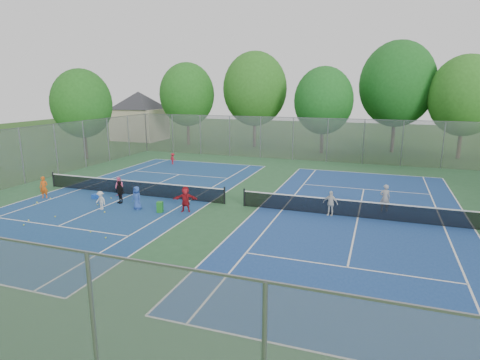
% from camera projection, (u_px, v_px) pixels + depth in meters
% --- Properties ---
extents(ground, '(120.00, 120.00, 0.00)m').
position_uv_depth(ground, '(234.00, 205.00, 23.54)').
color(ground, '#224917').
rests_on(ground, ground).
extents(court_pad, '(32.00, 32.00, 0.01)m').
position_uv_depth(court_pad, '(234.00, 205.00, 23.54)').
color(court_pad, '#2A5A33').
rests_on(court_pad, ground).
extents(court_left, '(10.97, 23.77, 0.01)m').
position_uv_depth(court_left, '(133.00, 195.00, 25.81)').
color(court_left, navy).
rests_on(court_left, court_pad).
extents(court_right, '(10.97, 23.77, 0.01)m').
position_uv_depth(court_right, '(358.00, 217.00, 21.26)').
color(court_right, navy).
rests_on(court_right, court_pad).
extents(net_left, '(12.87, 0.10, 0.91)m').
position_uv_depth(net_left, '(132.00, 188.00, 25.71)').
color(net_left, black).
rests_on(net_left, ground).
extents(net_right, '(12.87, 0.10, 0.91)m').
position_uv_depth(net_right, '(358.00, 210.00, 21.16)').
color(net_right, black).
rests_on(net_right, ground).
extents(fence_north, '(32.00, 0.10, 4.00)m').
position_uv_depth(fence_north, '(293.00, 139.00, 37.78)').
color(fence_north, gray).
rests_on(fence_north, ground).
extents(fence_west, '(0.10, 32.00, 4.00)m').
position_uv_depth(fence_west, '(22.00, 156.00, 28.27)').
color(fence_west, gray).
rests_on(fence_west, ground).
extents(house, '(11.03, 11.03, 7.30)m').
position_uv_depth(house, '(139.00, 107.00, 51.76)').
color(house, '#B7A88C').
rests_on(house, ground).
extents(tree_nw, '(6.40, 6.40, 9.58)m').
position_uv_depth(tree_nw, '(187.00, 95.00, 46.95)').
color(tree_nw, '#443326').
rests_on(tree_nw, ground).
extents(tree_nl, '(7.20, 7.20, 10.69)m').
position_uv_depth(tree_nl, '(255.00, 89.00, 45.12)').
color(tree_nl, '#443326').
rests_on(tree_nl, ground).
extents(tree_nc, '(6.00, 6.00, 8.85)m').
position_uv_depth(tree_nc, '(323.00, 101.00, 40.95)').
color(tree_nc, '#443326').
rests_on(tree_nc, ground).
extents(tree_nr, '(7.60, 7.60, 11.42)m').
position_uv_depth(tree_nr, '(397.00, 84.00, 41.06)').
color(tree_nr, '#443326').
rests_on(tree_nr, ground).
extents(tree_ne, '(6.60, 6.60, 9.77)m').
position_uv_depth(tree_ne, '(465.00, 96.00, 37.52)').
color(tree_ne, '#443326').
rests_on(tree_ne, ground).
extents(tree_side_w, '(5.60, 5.60, 8.47)m').
position_uv_depth(tree_side_w, '(82.00, 104.00, 37.70)').
color(tree_side_w, '#443326').
rests_on(tree_side_w, ground).
extents(ball_crate, '(0.37, 0.37, 0.28)m').
position_uv_depth(ball_crate, '(95.00, 196.00, 24.90)').
color(ball_crate, blue).
rests_on(ball_crate, ground).
extents(ball_hopper, '(0.38, 0.38, 0.61)m').
position_uv_depth(ball_hopper, '(160.00, 207.00, 22.10)').
color(ball_hopper, '#238025').
rests_on(ball_hopper, ground).
extents(student_a, '(0.59, 0.48, 1.38)m').
position_uv_depth(student_a, '(44.00, 187.00, 24.87)').
color(student_a, '#CE5113').
rests_on(student_a, ground).
extents(student_b, '(0.65, 0.53, 1.24)m').
position_uv_depth(student_b, '(119.00, 187.00, 25.29)').
color(student_b, '#E85A86').
rests_on(student_b, ground).
extents(student_c, '(0.76, 0.53, 1.08)m').
position_uv_depth(student_c, '(101.00, 201.00, 22.55)').
color(student_c, silver).
rests_on(student_c, ground).
extents(student_d, '(0.87, 0.59, 1.37)m').
position_uv_depth(student_d, '(120.00, 192.00, 23.77)').
color(student_d, black).
rests_on(student_d, ground).
extents(student_e, '(0.75, 0.60, 1.34)m').
position_uv_depth(student_e, '(137.00, 198.00, 22.58)').
color(student_e, '#2A4B9A').
rests_on(student_e, ground).
extents(student_f, '(1.41, 0.82, 1.45)m').
position_uv_depth(student_f, '(185.00, 199.00, 22.13)').
color(student_f, '#A3171F').
rests_on(student_f, ground).
extents(child_far_baseline, '(0.76, 0.62, 1.02)m').
position_uv_depth(child_far_baseline, '(173.00, 159.00, 35.83)').
color(child_far_baseline, '#AD1827').
rests_on(child_far_baseline, ground).
extents(instructor, '(0.62, 0.47, 1.55)m').
position_uv_depth(instructor, '(385.00, 198.00, 22.20)').
color(instructor, '#959597').
rests_on(instructor, ground).
extents(teen_court_b, '(0.85, 0.47, 1.37)m').
position_uv_depth(teen_court_b, '(330.00, 203.00, 21.50)').
color(teen_court_b, silver).
rests_on(teen_court_b, ground).
extents(tennis_ball_0, '(0.07, 0.07, 0.07)m').
position_uv_depth(tennis_ball_0, '(98.00, 205.00, 23.43)').
color(tennis_ball_0, gold).
rests_on(tennis_ball_0, ground).
extents(tennis_ball_1, '(0.07, 0.07, 0.07)m').
position_uv_depth(tennis_ball_1, '(37.00, 202.00, 23.96)').
color(tennis_ball_1, gold).
rests_on(tennis_ball_1, ground).
extents(tennis_ball_2, '(0.07, 0.07, 0.07)m').
position_uv_depth(tennis_ball_2, '(111.00, 198.00, 24.84)').
color(tennis_ball_2, gold).
rests_on(tennis_ball_2, ground).
extents(tennis_ball_3, '(0.07, 0.07, 0.07)m').
position_uv_depth(tennis_ball_3, '(24.00, 225.00, 20.02)').
color(tennis_ball_3, '#C0DB32').
rests_on(tennis_ball_3, ground).
extents(tennis_ball_4, '(0.07, 0.07, 0.07)m').
position_uv_depth(tennis_ball_4, '(34.00, 205.00, 23.42)').
color(tennis_ball_4, yellow).
rests_on(tennis_ball_4, ground).
extents(tennis_ball_5, '(0.07, 0.07, 0.07)m').
position_uv_depth(tennis_ball_5, '(55.00, 217.00, 21.30)').
color(tennis_ball_5, yellow).
rests_on(tennis_ball_5, ground).
extents(tennis_ball_6, '(0.07, 0.07, 0.07)m').
position_uv_depth(tennis_ball_6, '(37.00, 203.00, 23.87)').
color(tennis_ball_6, '#C6E234').
rests_on(tennis_ball_6, ground).
extents(tennis_ball_7, '(0.07, 0.07, 0.07)m').
position_uv_depth(tennis_ball_7, '(29.00, 221.00, 20.71)').
color(tennis_ball_7, '#EFF338').
rests_on(tennis_ball_7, ground).
extents(tennis_ball_8, '(0.07, 0.07, 0.07)m').
position_uv_depth(tennis_ball_8, '(91.00, 232.00, 19.07)').
color(tennis_ball_8, '#ACCC2F').
rests_on(tennis_ball_8, ground).
extents(tennis_ball_9, '(0.07, 0.07, 0.07)m').
position_uv_depth(tennis_ball_9, '(50.00, 199.00, 24.80)').
color(tennis_ball_9, '#E3F037').
rests_on(tennis_ball_9, ground).
extents(tennis_ball_10, '(0.07, 0.07, 0.07)m').
position_uv_depth(tennis_ball_10, '(105.00, 212.00, 22.08)').
color(tennis_ball_10, yellow).
rests_on(tennis_ball_10, ground).
extents(tennis_ball_11, '(0.07, 0.07, 0.07)m').
position_uv_depth(tennis_ball_11, '(106.00, 238.00, 18.32)').
color(tennis_ball_11, '#C3E334').
rests_on(tennis_ball_11, ground).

